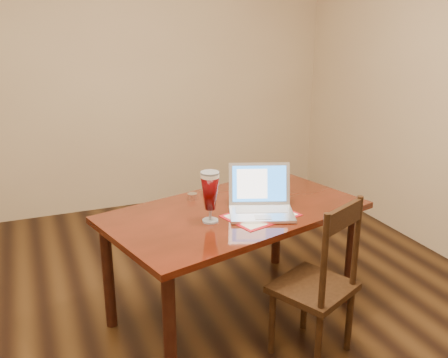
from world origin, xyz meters
name	(u,v)px	position (x,y,z in m)	size (l,w,h in m)	color
room_shell	(178,21)	(0.00, 0.00, 1.76)	(4.51, 5.01, 2.71)	tan
dining_table	(235,221)	(0.43, 0.37, 0.63)	(1.66, 1.20, 0.99)	#54170B
dining_chair	(318,285)	(0.69, -0.16, 0.43)	(0.51, 0.50, 0.91)	#331D0E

